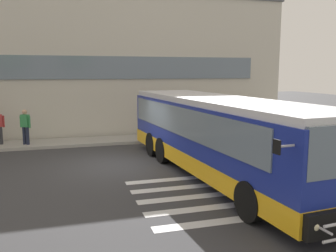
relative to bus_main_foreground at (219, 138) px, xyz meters
name	(u,v)px	position (x,y,z in m)	size (l,w,h in m)	color
ground_plane	(120,165)	(-3.03, 2.39, -1.34)	(80.00, 90.00, 0.02)	#353538
bay_paint_stripes	(211,195)	(-1.03, -1.81, -1.33)	(4.40, 3.96, 0.01)	silver
terminal_building	(82,65)	(-3.72, 14.01, 2.68)	(23.40, 13.80, 8.04)	beige
boarding_curb	(106,140)	(-3.03, 7.19, -1.26)	(25.60, 2.00, 0.15)	#9E9B93
bus_main_foreground	(219,138)	(0.00, 0.00, 0.00)	(3.49, 11.72, 2.70)	navy
passenger_by_doorway	(25,125)	(-6.83, 6.85, -0.26)	(0.49, 0.40, 1.68)	#1E2338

